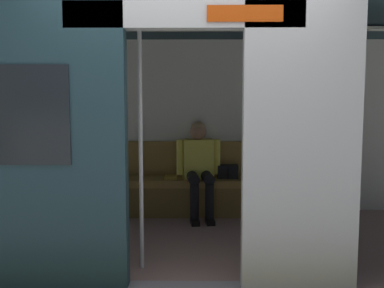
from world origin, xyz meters
TOP-DOWN VIEW (x-y plane):
  - ground_plane at (0.00, 0.00)m, footprint 60.00×60.00m
  - train_car at (0.06, -1.19)m, footprint 6.40×2.73m
  - bench_seat at (0.00, -2.22)m, footprint 2.61×0.44m
  - person_seated at (-0.12, -2.17)m, footprint 0.55×0.70m
  - handbag at (-0.48, -2.27)m, footprint 0.26×0.15m
  - book at (0.24, -2.26)m, footprint 0.15×0.22m
  - grab_pole_door at (0.39, -0.41)m, footprint 0.04×0.04m

SIDE VIEW (x-z plane):
  - ground_plane at x=0.00m, z-range 0.00..0.00m
  - bench_seat at x=0.00m, z-range 0.13..0.60m
  - book at x=0.24m, z-range 0.47..0.50m
  - handbag at x=-0.48m, z-range 0.47..0.64m
  - person_seated at x=-0.12m, z-range 0.09..1.29m
  - grab_pole_door at x=0.39m, z-range 0.00..2.21m
  - train_car at x=0.06m, z-range 0.37..2.72m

